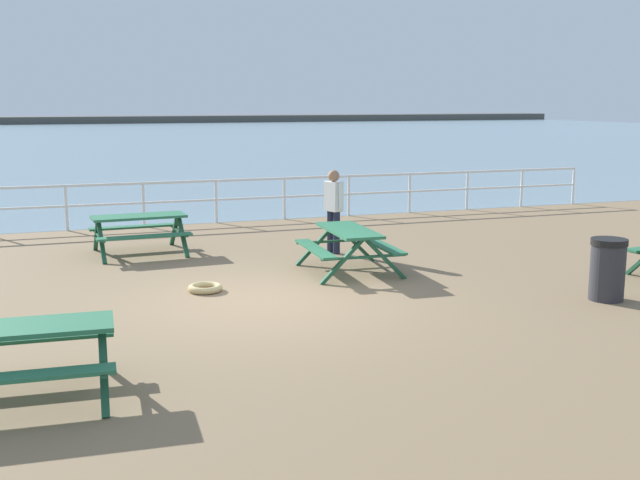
% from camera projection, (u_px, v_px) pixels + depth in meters
% --- Properties ---
extents(ground_plane, '(30.00, 24.00, 0.20)m').
position_uv_depth(ground_plane, '(266.00, 307.00, 11.79)').
color(ground_plane, '#846B4C').
extents(sea_band, '(142.00, 90.00, 0.01)m').
position_uv_depth(sea_band, '(86.00, 139.00, 60.70)').
color(sea_band, gray).
rests_on(sea_band, ground).
extents(distant_shoreline, '(142.00, 6.00, 1.80)m').
position_uv_depth(distant_shoreline, '(69.00, 123.00, 100.59)').
color(distant_shoreline, '#4C4C47').
rests_on(distant_shoreline, ground).
extents(seaward_railing, '(23.07, 0.07, 1.08)m').
position_uv_depth(seaward_railing, '(180.00, 195.00, 18.82)').
color(seaward_railing, white).
rests_on(seaward_railing, ground).
extents(picnic_table_near_left, '(1.88, 1.63, 0.80)m').
position_uv_depth(picnic_table_near_left, '(139.00, 225.00, 15.26)').
color(picnic_table_near_left, '#286B47').
rests_on(picnic_table_near_left, ground).
extents(picnic_table_near_right, '(1.62, 1.87, 0.80)m').
position_uv_depth(picnic_table_near_right, '(349.00, 240.00, 13.65)').
color(picnic_table_near_right, '#286B47').
rests_on(picnic_table_near_right, ground).
extents(picnic_table_far_right, '(1.89, 1.64, 0.80)m').
position_uv_depth(picnic_table_far_right, '(22.00, 344.00, 7.82)').
color(picnic_table_far_right, '#286B47').
rests_on(picnic_table_far_right, ground).
extents(visitor, '(0.33, 0.50, 1.66)m').
position_uv_depth(visitor, '(334.00, 206.00, 15.27)').
color(visitor, '#1E2338').
rests_on(visitor, ground).
extents(litter_bin, '(0.55, 0.55, 0.95)m').
position_uv_depth(litter_bin, '(607.00, 269.00, 11.75)').
color(litter_bin, '#2D2D33').
rests_on(litter_bin, ground).
extents(rope_coil, '(0.55, 0.55, 0.11)m').
position_uv_depth(rope_coil, '(205.00, 288.00, 12.34)').
color(rope_coil, tan).
rests_on(rope_coil, ground).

